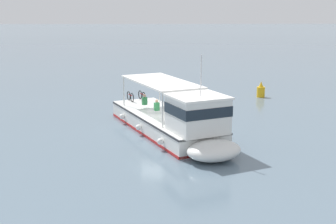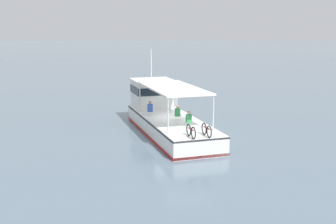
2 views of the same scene
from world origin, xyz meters
TOP-DOWN VIEW (x-y plane):
  - ground_plane at (0.00, 0.00)m, footprint 400.00×400.00m
  - ferry_main at (1.00, 0.84)m, footprint 12.89×7.88m
  - channel_buoy at (-11.56, 9.00)m, footprint 0.70×0.70m

SIDE VIEW (x-z plane):
  - ground_plane at x=0.00m, z-range 0.00..0.00m
  - channel_buoy at x=-11.56m, z-range -0.13..1.27m
  - ferry_main at x=1.00m, z-range -1.64..3.68m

